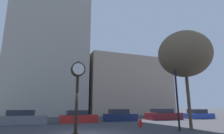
{
  "coord_description": "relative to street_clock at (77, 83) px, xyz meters",
  "views": [
    {
      "loc": [
        -2.59,
        -11.71,
        1.78
      ],
      "look_at": [
        5.76,
        10.8,
        7.09
      ],
      "focal_mm": 28.0,
      "sensor_mm": 36.0,
      "label": 1
    }
  ],
  "objects": [
    {
      "name": "building_tall_tower",
      "position": [
        -1.88,
        24.83,
        17.36
      ],
      "size": [
        13.82,
        12.0,
        41.02
      ],
      "color": "#ADA393",
      "rests_on": "ground_plane"
    },
    {
      "name": "street_clock",
      "position": [
        0.0,
        0.0,
        0.0
      ],
      "size": [
        0.89,
        0.55,
        4.58
      ],
      "color": "black",
      "rests_on": "ground_plane"
    },
    {
      "name": "bare_tree",
      "position": [
        8.58,
        -0.1,
        2.74
      ],
      "size": [
        4.19,
        4.19,
        7.79
      ],
      "color": "brown",
      "rests_on": "ground_plane"
    },
    {
      "name": "car_red",
      "position": [
        1.64,
        8.81,
        -2.61
      ],
      "size": [
        3.95,
        1.89,
        1.29
      ],
      "rotation": [
        0.0,
        0.0,
        -0.0
      ],
      "color": "red",
      "rests_on": "ground_plane"
    },
    {
      "name": "car_maroon",
      "position": [
        12.72,
        8.84,
        -2.56
      ],
      "size": [
        4.62,
        2.03,
        1.38
      ],
      "rotation": [
        0.0,
        0.0,
        -0.02
      ],
      "color": "maroon",
      "rests_on": "ground_plane"
    },
    {
      "name": "fire_hydrant_near",
      "position": [
        5.87,
        2.71,
        -2.81
      ],
      "size": [
        0.55,
        0.24,
        0.67
      ],
      "color": "red",
      "rests_on": "ground_plane"
    },
    {
      "name": "ground_plane",
      "position": [
        0.85,
        0.83,
        -3.15
      ],
      "size": [
        200.0,
        200.0,
        0.0
      ],
      "primitive_type": "plane",
      "color": "#38383D"
    },
    {
      "name": "car_grey",
      "position": [
        -3.74,
        8.72,
        -2.57
      ],
      "size": [
        4.39,
        1.84,
        1.36
      ],
      "rotation": [
        0.0,
        0.0,
        0.0
      ],
      "color": "slate",
      "rests_on": "ground_plane"
    },
    {
      "name": "car_blue",
      "position": [
        18.51,
        8.73,
        -2.62
      ],
      "size": [
        4.04,
        2.02,
        1.28
      ],
      "rotation": [
        0.0,
        0.0,
        -0.05
      ],
      "color": "#28429E",
      "rests_on": "ground_plane"
    },
    {
      "name": "car_navy",
      "position": [
        6.7,
        9.13,
        -2.58
      ],
      "size": [
        3.94,
        1.89,
        1.36
      ],
      "rotation": [
        0.0,
        0.0,
        -0.03
      ],
      "color": "#19234C",
      "rests_on": "ground_plane"
    },
    {
      "name": "building_storefront_row",
      "position": [
        14.52,
        24.83,
        2.71
      ],
      "size": [
        17.55,
        12.0,
        11.72
      ],
      "color": "tan",
      "rests_on": "ground_plane"
    },
    {
      "name": "street_lamp_right",
      "position": [
        7.33,
        0.09,
        0.96
      ],
      "size": [
        0.36,
        1.57,
        6.14
      ],
      "color": "black",
      "rests_on": "ground_plane"
    }
  ]
}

